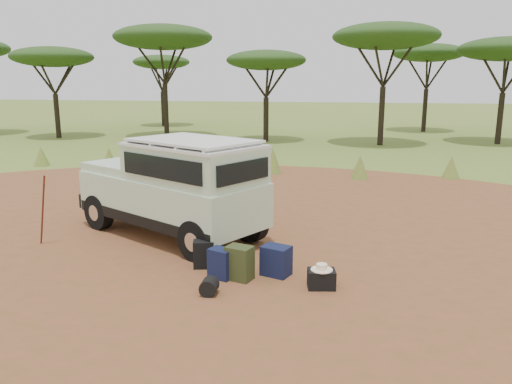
% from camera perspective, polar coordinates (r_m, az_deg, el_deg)
% --- Properties ---
extents(ground, '(140.00, 140.00, 0.00)m').
position_cam_1_polar(ground, '(9.38, -7.24, -7.46)').
color(ground, olive).
rests_on(ground, ground).
extents(dirt_clearing, '(23.00, 23.00, 0.01)m').
position_cam_1_polar(dirt_clearing, '(9.38, -7.24, -7.44)').
color(dirt_clearing, brown).
rests_on(dirt_clearing, ground).
extents(grass_fringe, '(36.60, 1.60, 0.90)m').
position_cam_1_polar(grass_fringe, '(17.45, 2.26, 3.35)').
color(grass_fringe, olive).
rests_on(grass_fringe, ground).
extents(acacia_treeline, '(46.70, 13.20, 6.26)m').
position_cam_1_polar(acacia_treeline, '(28.27, 7.52, 15.87)').
color(acacia_treeline, black).
rests_on(acacia_treeline, ground).
extents(safari_vehicle, '(4.55, 3.52, 2.09)m').
position_cam_1_polar(safari_vehicle, '(10.43, -9.25, 0.30)').
color(safari_vehicle, '#B8D2B3').
rests_on(safari_vehicle, ground).
extents(walking_staff, '(0.35, 0.17, 1.43)m').
position_cam_1_polar(walking_staff, '(10.65, -23.20, -1.94)').
color(walking_staff, maroon).
rests_on(walking_staff, ground).
extents(backpack_black, '(0.41, 0.35, 0.49)m').
position_cam_1_polar(backpack_black, '(8.82, -6.00, -7.08)').
color(backpack_black, black).
rests_on(backpack_black, ground).
extents(backpack_navy, '(0.46, 0.39, 0.51)m').
position_cam_1_polar(backpack_navy, '(8.33, -3.99, -8.16)').
color(backpack_navy, '#131A3D').
rests_on(backpack_navy, ground).
extents(backpack_olive, '(0.48, 0.40, 0.57)m').
position_cam_1_polar(backpack_olive, '(8.24, -1.89, -8.14)').
color(backpack_olive, '#373E1C').
rests_on(backpack_olive, ground).
extents(duffel_navy, '(0.54, 0.47, 0.51)m').
position_cam_1_polar(duffel_navy, '(8.43, 2.32, -7.86)').
color(duffel_navy, '#131A3D').
rests_on(duffel_navy, ground).
extents(hard_case, '(0.48, 0.38, 0.30)m').
position_cam_1_polar(hard_case, '(8.03, 7.48, -9.85)').
color(hard_case, black).
rests_on(hard_case, ground).
extents(stuff_sack, '(0.28, 0.28, 0.27)m').
position_cam_1_polar(stuff_sack, '(7.77, -5.37, -10.72)').
color(stuff_sack, black).
rests_on(stuff_sack, ground).
extents(safari_hat, '(0.34, 0.34, 0.10)m').
position_cam_1_polar(safari_hat, '(7.95, 7.52, -8.59)').
color(safari_hat, beige).
rests_on(safari_hat, hard_case).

